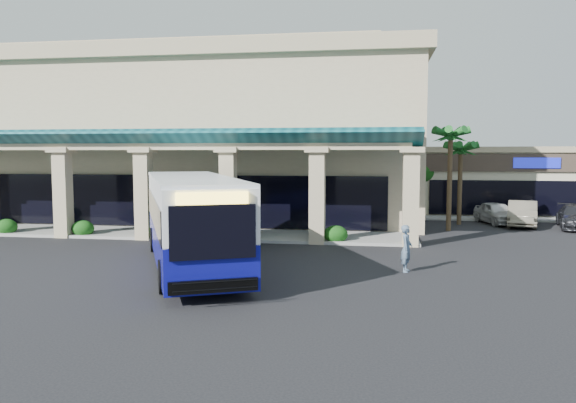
% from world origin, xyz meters
% --- Properties ---
extents(ground, '(110.00, 110.00, 0.00)m').
position_xyz_m(ground, '(0.00, 0.00, 0.00)').
color(ground, black).
extents(main_building, '(30.80, 14.80, 11.35)m').
position_xyz_m(main_building, '(-8.00, 16.00, 5.67)').
color(main_building, '#C1AD8A').
rests_on(main_building, ground).
extents(arcade, '(30.00, 6.20, 5.70)m').
position_xyz_m(arcade, '(-8.00, 6.80, 2.85)').
color(arcade, '#0D4851').
rests_on(arcade, ground).
extents(strip_mall, '(22.50, 12.50, 4.90)m').
position_xyz_m(strip_mall, '(18.00, 24.00, 2.45)').
color(strip_mall, beige).
rests_on(strip_mall, ground).
extents(palm_0, '(2.40, 2.40, 6.60)m').
position_xyz_m(palm_0, '(8.50, 11.00, 3.30)').
color(palm_0, '#16531C').
rests_on(palm_0, ground).
extents(palm_1, '(2.40, 2.40, 5.80)m').
position_xyz_m(palm_1, '(9.50, 14.00, 2.90)').
color(palm_1, '#16531C').
rests_on(palm_1, ground).
extents(broadleaf_tree, '(2.60, 2.60, 4.81)m').
position_xyz_m(broadleaf_tree, '(7.50, 19.00, 2.41)').
color(broadleaf_tree, '#13430F').
rests_on(broadleaf_tree, ground).
extents(transit_bus, '(7.98, 12.81, 3.56)m').
position_xyz_m(transit_bus, '(-2.82, -1.00, 1.78)').
color(transit_bus, '#0D0E82').
rests_on(transit_bus, ground).
extents(pedestrian, '(0.55, 0.72, 1.78)m').
position_xyz_m(pedestrian, '(5.52, -0.78, 0.89)').
color(pedestrian, slate).
rests_on(pedestrian, ground).
extents(car_silver, '(2.56, 4.38, 1.40)m').
position_xyz_m(car_silver, '(11.88, 14.67, 0.70)').
color(car_silver, silver).
rests_on(car_silver, ground).
extents(car_white, '(2.70, 4.94, 1.55)m').
position_xyz_m(car_white, '(13.20, 13.78, 0.77)').
color(car_white, gray).
rests_on(car_white, ground).
extents(car_red, '(2.82, 5.02, 1.38)m').
position_xyz_m(car_red, '(16.07, 13.11, 0.69)').
color(car_red, black).
rests_on(car_red, ground).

